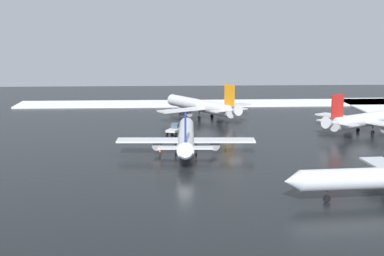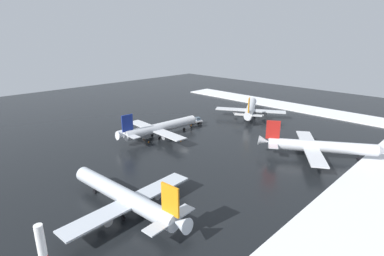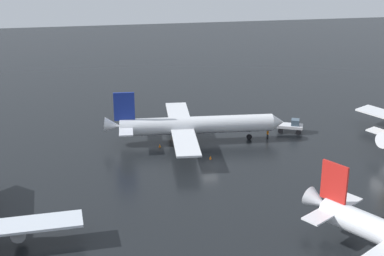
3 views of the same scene
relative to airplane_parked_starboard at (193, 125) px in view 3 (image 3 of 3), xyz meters
name	(u,v)px [view 3 (image 3 of 3)]	position (x,y,z in m)	size (l,w,h in m)	color
ground_plane	(210,164)	(1.32, -9.74, -3.09)	(240.00, 240.00, 0.00)	black
airplane_parked_starboard	(193,125)	(0.00, 0.00, 0.00)	(31.47, 26.08, 9.35)	silver
pushback_tug	(291,125)	(18.42, 1.87, -1.81)	(5.09, 3.74, 2.50)	silver
ground_crew_mid_apron	(268,134)	(13.30, -0.61, -2.12)	(0.36, 0.36, 1.71)	black
ground_crew_beside_wing	(172,127)	(-2.94, 5.02, -2.12)	(0.36, 0.36, 1.71)	black
traffic_cone_near_nose	(160,146)	(-5.90, -1.53, -2.81)	(0.36, 0.36, 0.55)	orange
traffic_cone_mid_line	(210,157)	(1.69, -7.82, -2.81)	(0.36, 0.36, 0.55)	orange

